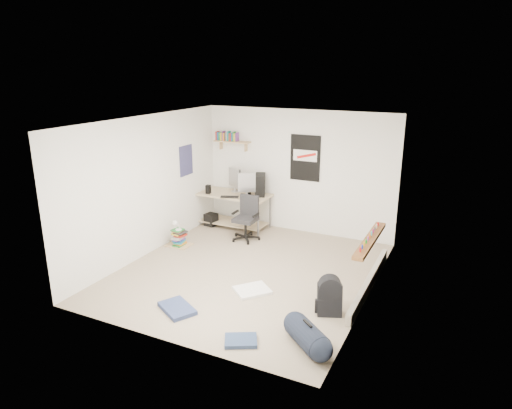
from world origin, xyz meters
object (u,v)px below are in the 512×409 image
at_px(book_stack, 179,238).
at_px(duffel_bag, 307,337).
at_px(backpack, 329,300).
at_px(desk, 232,210).
at_px(office_chair, 245,216).

bearing_deg(book_stack, duffel_bag, -31.62).
distance_m(backpack, duffel_bag, 0.90).
bearing_deg(desk, book_stack, -95.26).
bearing_deg(office_chair, backpack, -41.81).
bearing_deg(office_chair, desk, 135.66).
xyz_separation_m(office_chair, book_stack, (-1.01, -0.83, -0.34)).
height_order(office_chair, duffel_bag, office_chair).
xyz_separation_m(desk, duffel_bag, (2.93, -3.45, -0.22)).
bearing_deg(backpack, office_chair, 117.10).
distance_m(office_chair, backpack, 3.07).
relative_size(desk, book_stack, 3.94).
bearing_deg(backpack, duffel_bag, -112.48).
bearing_deg(book_stack, office_chair, 39.40).
height_order(desk, backpack, desk).
bearing_deg(desk, backpack, -30.03).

